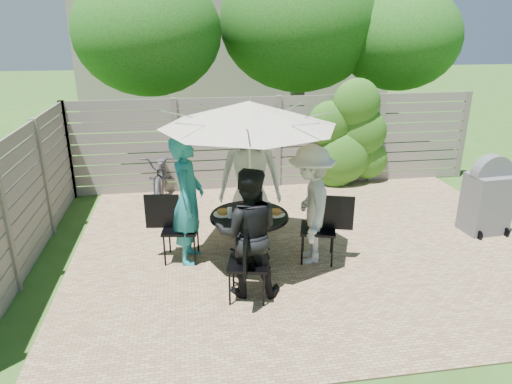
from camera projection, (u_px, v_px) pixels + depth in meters
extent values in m
plane|color=#305119|center=(318.00, 254.00, 6.62)|extent=(60.00, 60.00, 0.00)
cube|color=tan|center=(309.00, 238.00, 7.08)|extent=(7.00, 6.00, 0.02)
cube|color=gray|center=(278.00, 142.00, 9.08)|extent=(8.00, 0.10, 1.85)
cube|color=gray|center=(26.00, 198.00, 6.18)|extent=(0.10, 5.00, 1.85)
ellipsoid|color=#296016|center=(348.00, 143.00, 9.16)|extent=(1.20, 0.70, 1.80)
cube|color=gray|center=(230.00, 43.00, 16.88)|extent=(10.00, 6.00, 5.00)
ellipsoid|color=#144710|center=(148.00, 32.00, 9.86)|extent=(3.20, 3.20, 2.72)
ellipsoid|color=#144710|center=(300.00, 22.00, 10.77)|extent=(3.80, 3.80, 3.23)
ellipsoid|color=#144710|center=(399.00, 38.00, 10.56)|extent=(2.80, 2.80, 2.38)
cylinder|color=black|center=(249.00, 215.00, 6.23)|extent=(1.22, 1.22, 0.03)
cylinder|color=black|center=(249.00, 238.00, 6.35)|extent=(0.08, 0.08, 0.68)
cylinder|color=black|center=(250.00, 258.00, 6.46)|extent=(0.57, 0.57, 0.04)
cylinder|color=silver|center=(249.00, 189.00, 6.10)|extent=(0.04, 0.04, 2.12)
cone|color=beige|center=(249.00, 114.00, 5.75)|extent=(2.65, 2.65, 0.32)
cube|color=black|center=(250.00, 205.00, 7.20)|extent=(0.53, 0.53, 0.03)
cube|color=black|center=(252.00, 187.00, 7.32)|extent=(0.14, 0.43, 0.45)
imported|color=silver|center=(250.00, 177.00, 6.91)|extent=(1.03, 0.76, 1.93)
cube|color=black|center=(181.00, 228.00, 6.30)|extent=(0.54, 0.54, 0.04)
cube|color=black|center=(162.00, 211.00, 6.21)|extent=(0.47, 0.10, 0.48)
imported|color=teal|center=(188.00, 200.00, 6.16)|extent=(0.53, 0.72, 1.80)
cube|color=black|center=(248.00, 263.00, 5.41)|extent=(0.55, 0.55, 0.04)
cube|color=black|center=(246.00, 253.00, 5.10)|extent=(0.13, 0.46, 0.47)
imported|color=black|center=(248.00, 233.00, 5.40)|extent=(0.88, 0.73, 1.62)
cube|color=black|center=(318.00, 229.00, 6.29)|extent=(0.59, 0.59, 0.04)
cube|color=black|center=(336.00, 213.00, 6.17)|extent=(0.46, 0.17, 0.48)
imported|color=beige|center=(310.00, 205.00, 6.17)|extent=(0.79, 1.16, 1.67)
cylinder|color=white|center=(250.00, 204.00, 6.56)|extent=(0.26, 0.26, 0.01)
cylinder|color=#A97331|center=(250.00, 202.00, 6.55)|extent=(0.15, 0.15, 0.05)
cylinder|color=white|center=(223.00, 214.00, 6.22)|extent=(0.26, 0.26, 0.01)
cylinder|color=#A97331|center=(223.00, 212.00, 6.21)|extent=(0.15, 0.15, 0.05)
cylinder|color=white|center=(249.00, 225.00, 5.88)|extent=(0.26, 0.26, 0.01)
cylinder|color=#A97331|center=(249.00, 223.00, 5.87)|extent=(0.15, 0.15, 0.05)
cylinder|color=white|center=(276.00, 214.00, 6.22)|extent=(0.26, 0.26, 0.01)
cylinder|color=#A97331|center=(276.00, 212.00, 6.21)|extent=(0.15, 0.15, 0.05)
cylinder|color=white|center=(263.00, 223.00, 5.94)|extent=(0.24, 0.24, 0.01)
cylinder|color=#A97331|center=(263.00, 221.00, 5.93)|extent=(0.14, 0.14, 0.05)
cylinder|color=silver|center=(230.00, 213.00, 6.10)|extent=(0.07, 0.07, 0.14)
cylinder|color=silver|center=(257.00, 217.00, 5.95)|extent=(0.07, 0.07, 0.14)
cylinder|color=silver|center=(268.00, 207.00, 6.30)|extent=(0.07, 0.07, 0.14)
cylinder|color=#59280C|center=(245.00, 208.00, 6.24)|extent=(0.09, 0.09, 0.16)
cylinder|color=#C6B293|center=(257.00, 204.00, 6.41)|extent=(0.08, 0.08, 0.12)
imported|color=#333338|center=(162.00, 175.00, 8.53)|extent=(0.74, 1.86, 0.96)
cube|color=#5C5C61|center=(486.00, 204.00, 7.17)|extent=(0.66, 0.53, 0.96)
cylinder|color=#5C5C61|center=(491.00, 175.00, 7.00)|extent=(0.65, 0.24, 0.64)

